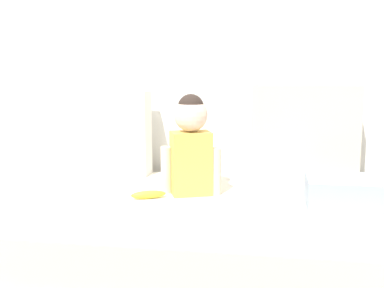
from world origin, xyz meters
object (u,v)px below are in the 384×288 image
object	(u,v)px
throw_pillow_right	(305,133)
couch	(193,228)
throw_pillow_left	(107,133)
banana	(148,195)
toddler	(191,143)
folded_blanket	(351,192)

from	to	relation	value
throw_pillow_right	couch	bearing A→B (deg)	-148.14
throw_pillow_left	banana	world-z (taller)	throw_pillow_left
toddler	throw_pillow_left	bearing A→B (deg)	146.56
couch	folded_blanket	xyz separation A→B (m)	(0.75, -0.11, 0.25)
throw_pillow_left	throw_pillow_right	world-z (taller)	throw_pillow_right
throw_pillow_left	toddler	world-z (taller)	toddler
folded_blanket	couch	bearing A→B (deg)	171.43
throw_pillow_left	banana	bearing A→B (deg)	-52.86
throw_pillow_right	banana	distance (m)	0.94
throw_pillow_left	folded_blanket	distance (m)	1.41
banana	folded_blanket	bearing A→B (deg)	1.68
toddler	banana	xyz separation A→B (m)	(-0.19, -0.12, -0.24)
couch	throw_pillow_right	bearing A→B (deg)	31.86
toddler	folded_blanket	size ratio (longest dim) A/B	1.25
banana	couch	bearing A→B (deg)	36.04
throw_pillow_right	folded_blanket	bearing A→B (deg)	-68.45
couch	banana	size ratio (longest dim) A/B	12.13
couch	throw_pillow_left	xyz separation A→B (m)	(-0.57, 0.35, 0.43)
couch	folded_blanket	world-z (taller)	folded_blanket
toddler	folded_blanket	xyz separation A→B (m)	(0.76, -0.09, -0.19)
couch	toddler	bearing A→B (deg)	-107.66
toddler	folded_blanket	world-z (taller)	toddler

